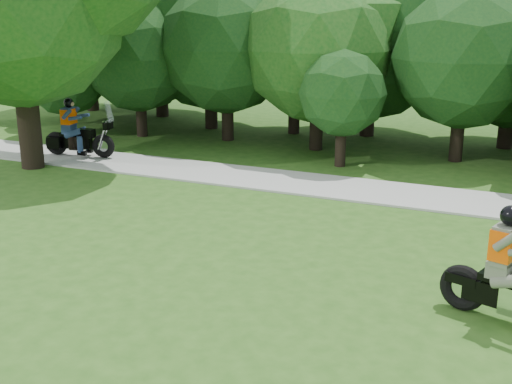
% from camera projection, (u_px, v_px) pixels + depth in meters
% --- Properties ---
extents(ground, '(100.00, 100.00, 0.00)m').
position_uv_depth(ground, '(263.00, 325.00, 10.05)').
color(ground, '#2A5418').
rests_on(ground, ground).
extents(walkway, '(60.00, 2.20, 0.06)m').
position_uv_depth(walkway, '(381.00, 192.00, 17.07)').
color(walkway, '#A9A9A4').
rests_on(walkway, ground).
extents(tree_line, '(39.93, 10.90, 7.59)m').
position_uv_depth(tree_line, '(424.00, 40.00, 21.97)').
color(tree_line, black).
rests_on(tree_line, ground).
extents(touring_motorcycle, '(2.49, 0.98, 1.90)m').
position_uv_depth(touring_motorcycle, '(75.00, 135.00, 20.85)').
color(touring_motorcycle, black).
rests_on(touring_motorcycle, walkway).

